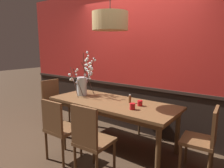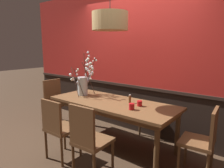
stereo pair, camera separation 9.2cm
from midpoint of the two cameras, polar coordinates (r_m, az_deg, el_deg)
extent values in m
plane|color=#422D1E|center=(3.67, 0.75, -16.12)|extent=(24.00, 24.00, 0.00)
cube|color=black|center=(4.10, 7.41, -6.80)|extent=(5.98, 0.12, 0.86)
cube|color=#31241E|center=(3.98, 7.49, -0.62)|extent=(5.98, 0.14, 0.05)
cube|color=#B2231E|center=(3.92, 7.90, 12.71)|extent=(5.98, 0.12, 1.88)
cube|color=brown|center=(3.41, 0.78, -5.19)|extent=(2.16, 0.87, 0.04)
cube|color=brown|center=(3.43, 0.78, -6.17)|extent=(2.06, 0.76, 0.08)
cylinder|color=brown|center=(3.97, -13.90, -8.84)|extent=(0.07, 0.07, 0.70)
cylinder|color=brown|center=(2.79, 13.15, -17.47)|extent=(0.07, 0.07, 0.70)
cylinder|color=brown|center=(4.40, -6.75, -6.68)|extent=(0.07, 0.07, 0.70)
cylinder|color=brown|center=(3.37, 18.35, -12.67)|extent=(0.07, 0.07, 0.70)
cube|color=brown|center=(4.49, -14.09, -5.17)|extent=(0.43, 0.45, 0.04)
cube|color=brown|center=(4.58, -15.60, -1.67)|extent=(0.05, 0.41, 0.46)
cylinder|color=brown|center=(4.53, -10.71, -8.07)|extent=(0.04, 0.04, 0.43)
cylinder|color=brown|center=(4.32, -14.59, -9.15)|extent=(0.04, 0.04, 0.43)
cylinder|color=brown|center=(4.80, -13.39, -7.09)|extent=(0.04, 0.04, 0.43)
cylinder|color=brown|center=(4.61, -17.15, -8.04)|extent=(0.04, 0.04, 0.43)
cube|color=brown|center=(2.91, 23.21, -14.42)|extent=(0.43, 0.45, 0.04)
cube|color=brown|center=(2.80, 27.16, -10.49)|extent=(0.07, 0.40, 0.43)
cylinder|color=brown|center=(2.89, 18.74, -19.71)|extent=(0.04, 0.04, 0.44)
cylinder|color=brown|center=(3.19, 20.42, -16.72)|extent=(0.04, 0.04, 0.44)
cylinder|color=brown|center=(3.15, 26.57, -17.58)|extent=(0.04, 0.04, 0.44)
cube|color=brown|center=(3.95, 11.95, -7.47)|extent=(0.43, 0.42, 0.04)
cube|color=brown|center=(4.05, 13.20, -3.76)|extent=(0.40, 0.05, 0.41)
cylinder|color=brown|center=(3.82, 13.15, -11.91)|extent=(0.04, 0.04, 0.42)
cylinder|color=brown|center=(3.96, 8.33, -10.87)|extent=(0.04, 0.04, 0.42)
cylinder|color=brown|center=(4.12, 15.18, -10.31)|extent=(0.04, 0.04, 0.42)
cylinder|color=brown|center=(4.25, 10.64, -9.43)|extent=(0.04, 0.04, 0.42)
cube|color=brown|center=(3.17, -12.61, -11.91)|extent=(0.43, 0.42, 0.04)
cube|color=brown|center=(2.98, -15.52, -8.57)|extent=(0.40, 0.04, 0.44)
cylinder|color=brown|center=(3.49, -12.15, -13.96)|extent=(0.04, 0.04, 0.43)
cylinder|color=brown|center=(3.25, -7.90, -15.74)|extent=(0.04, 0.04, 0.43)
cylinder|color=brown|center=(3.30, -16.90, -15.69)|extent=(0.04, 0.04, 0.43)
cylinder|color=brown|center=(3.05, -12.77, -17.83)|extent=(0.04, 0.04, 0.43)
cube|color=brown|center=(2.73, -4.24, -15.46)|extent=(0.43, 0.46, 0.04)
cube|color=brown|center=(2.49, -7.28, -11.53)|extent=(0.39, 0.06, 0.49)
cylinder|color=brown|center=(3.06, -4.45, -17.38)|extent=(0.04, 0.04, 0.43)
cylinder|color=brown|center=(2.88, 1.15, -19.29)|extent=(0.04, 0.04, 0.43)
cylinder|color=brown|center=(2.83, -9.63, -20.11)|extent=(0.04, 0.04, 0.43)
cylinder|color=silver|center=(3.86, -7.43, -0.56)|extent=(0.18, 0.18, 0.34)
cylinder|color=silver|center=(3.88, -7.39, -2.41)|extent=(0.16, 0.16, 0.07)
cylinder|color=#472D23|center=(3.92, -6.45, 0.49)|extent=(0.19, 0.07, 0.44)
sphere|color=white|center=(3.97, -6.20, 3.84)|extent=(0.04, 0.04, 0.04)
sphere|color=white|center=(3.95, -6.13, 0.66)|extent=(0.05, 0.05, 0.05)
sphere|color=white|center=(3.93, -6.70, 1.74)|extent=(0.06, 0.06, 0.06)
sphere|color=white|center=(3.89, -6.59, 0.63)|extent=(0.05, 0.05, 0.05)
sphere|color=white|center=(3.90, -6.62, 1.04)|extent=(0.04, 0.04, 0.04)
cylinder|color=#472D23|center=(3.75, -6.71, 2.62)|extent=(0.08, 0.11, 0.78)
sphere|color=white|center=(3.69, -6.07, 5.23)|extent=(0.04, 0.04, 0.04)
sphere|color=white|center=(3.71, -5.68, 7.70)|extent=(0.04, 0.04, 0.04)
sphere|color=white|center=(3.74, -5.91, 8.66)|extent=(0.04, 0.04, 0.04)
sphere|color=white|center=(3.75, -6.04, 4.10)|extent=(0.04, 0.04, 0.04)
sphere|color=white|center=(3.74, -6.42, 5.27)|extent=(0.03, 0.03, 0.03)
cylinder|color=#472D23|center=(3.92, -5.95, 0.60)|extent=(0.27, 0.10, 0.46)
sphere|color=white|center=(3.96, -5.76, 1.38)|extent=(0.05, 0.05, 0.05)
sphere|color=white|center=(3.94, -4.67, 4.04)|extent=(0.05, 0.05, 0.05)
sphere|color=white|center=(3.93, -4.76, 3.12)|extent=(0.05, 0.05, 0.05)
sphere|color=white|center=(3.95, -5.16, 1.44)|extent=(0.04, 0.04, 0.04)
sphere|color=white|center=(3.96, -4.79, 2.66)|extent=(0.04, 0.04, 0.04)
sphere|color=white|center=(3.92, -5.24, 2.52)|extent=(0.05, 0.05, 0.05)
cylinder|color=#472D23|center=(3.79, -9.47, 0.60)|extent=(0.29, 0.11, 0.51)
sphere|color=white|center=(3.76, -10.39, 1.21)|extent=(0.04, 0.04, 0.04)
sphere|color=white|center=(3.75, -10.09, 1.55)|extent=(0.04, 0.04, 0.04)
sphere|color=white|center=(3.81, -8.80, 0.44)|extent=(0.04, 0.04, 0.04)
sphere|color=white|center=(3.77, -10.72, 2.59)|extent=(0.05, 0.05, 0.05)
sphere|color=white|center=(3.77, -9.90, 1.13)|extent=(0.04, 0.04, 0.04)
cylinder|color=#472D23|center=(3.74, -5.71, 1.45)|extent=(0.05, 0.28, 0.63)
sphere|color=white|center=(3.60, -5.14, 5.67)|extent=(0.06, 0.06, 0.06)
sphere|color=white|center=(3.66, -5.39, 4.64)|extent=(0.05, 0.05, 0.05)
sphere|color=white|center=(3.71, -5.29, 3.65)|extent=(0.04, 0.04, 0.04)
sphere|color=white|center=(3.62, -4.68, 4.25)|extent=(0.05, 0.05, 0.05)
sphere|color=white|center=(3.72, -5.44, 3.07)|extent=(0.04, 0.04, 0.04)
cylinder|color=#472D23|center=(3.87, -6.50, 2.00)|extent=(0.11, 0.02, 0.66)
sphere|color=white|center=(3.87, -5.91, 6.85)|extent=(0.06, 0.06, 0.06)
sphere|color=white|center=(3.87, -6.55, 2.63)|extent=(0.05, 0.05, 0.05)
sphere|color=white|center=(3.88, -5.94, 5.40)|extent=(0.05, 0.05, 0.05)
sphere|color=white|center=(3.84, -6.27, 6.39)|extent=(0.05, 0.05, 0.05)
sphere|color=white|center=(3.87, -6.22, 6.42)|extent=(0.04, 0.04, 0.04)
sphere|color=white|center=(3.89, -6.40, 4.29)|extent=(0.05, 0.05, 0.05)
cylinder|color=#472D23|center=(3.75, -8.39, 0.42)|extent=(0.16, 0.10, 0.50)
sphere|color=white|center=(3.67, -9.02, 3.44)|extent=(0.03, 0.03, 0.03)
sphere|color=white|center=(3.69, -8.90, 2.60)|extent=(0.03, 0.03, 0.03)
sphere|color=white|center=(3.75, -8.45, 1.16)|extent=(0.04, 0.04, 0.04)
sphere|color=white|center=(3.64, -8.64, 3.95)|extent=(0.04, 0.04, 0.04)
cylinder|color=#472D23|center=(3.96, -5.54, 2.40)|extent=(0.36, 0.03, 0.69)
sphere|color=white|center=(4.03, -4.08, 7.04)|extent=(0.03, 0.03, 0.03)
sphere|color=white|center=(3.99, -5.65, 3.55)|extent=(0.04, 0.04, 0.04)
sphere|color=white|center=(4.04, -4.59, 6.31)|extent=(0.03, 0.03, 0.03)
sphere|color=white|center=(4.04, -3.72, 6.55)|extent=(0.04, 0.04, 0.04)
sphere|color=white|center=(3.98, -4.87, 4.82)|extent=(0.05, 0.05, 0.05)
sphere|color=white|center=(3.97, -5.42, 2.00)|extent=(0.04, 0.04, 0.04)
cylinder|color=red|center=(2.99, 6.31, -6.19)|extent=(0.08, 0.08, 0.09)
torus|color=red|center=(2.98, 6.33, -5.41)|extent=(0.08, 0.08, 0.01)
cylinder|color=silver|center=(3.00, 6.30, -6.44)|extent=(0.06, 0.06, 0.05)
cylinder|color=red|center=(3.18, 8.43, -5.31)|extent=(0.08, 0.08, 0.08)
torus|color=red|center=(3.17, 8.45, -4.66)|extent=(0.08, 0.08, 0.01)
cylinder|color=silver|center=(3.19, 8.42, -5.53)|extent=(0.05, 0.05, 0.04)
cylinder|color=brown|center=(3.33, 5.73, -4.23)|extent=(0.04, 0.04, 0.12)
cylinder|color=beige|center=(3.31, 5.75, -3.07)|extent=(0.03, 0.03, 0.02)
cylinder|color=tan|center=(3.25, 0.30, 16.95)|extent=(0.54, 0.54, 0.27)
sphere|color=#F9EAB7|center=(3.25, 0.30, 16.24)|extent=(0.14, 0.14, 0.14)
camera|label=1|loc=(0.05, -89.21, 0.15)|focal=33.18mm
camera|label=2|loc=(0.05, 90.79, -0.15)|focal=33.18mm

